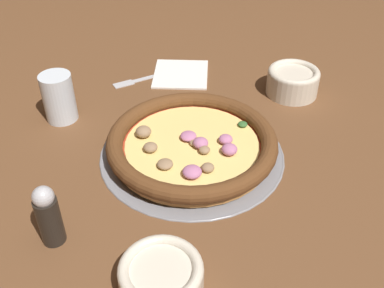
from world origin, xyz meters
name	(u,v)px	position (x,y,z in m)	size (l,w,h in m)	color
ground_plane	(192,154)	(0.00, 0.00, 0.00)	(3.00, 3.00, 0.00)	brown
pizza_tray	(192,153)	(0.00, 0.00, 0.00)	(0.33, 0.33, 0.01)	gray
pizza	(192,143)	(0.00, 0.00, 0.03)	(0.30, 0.30, 0.04)	#BC7F42
bowl_near	(161,275)	(-0.13, 0.25, 0.02)	(0.11, 0.11, 0.04)	beige
bowl_far	(293,81)	(-0.06, -0.30, 0.03)	(0.11, 0.11, 0.06)	beige
drinking_cup	(59,98)	(0.28, 0.05, 0.05)	(0.06, 0.06, 0.10)	silver
napkin	(181,73)	(0.19, -0.23, 0.00)	(0.18, 0.18, 0.01)	white
fork	(149,77)	(0.24, -0.17, 0.00)	(0.10, 0.18, 0.00)	#B7B7BC
pepper_shaker	(48,215)	(0.05, 0.28, 0.05)	(0.03, 0.03, 0.10)	black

